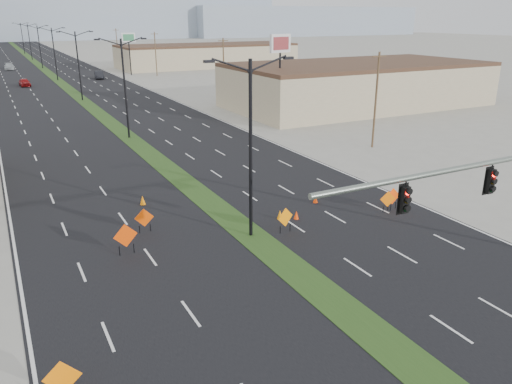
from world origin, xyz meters
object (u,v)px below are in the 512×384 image
construction_sign_5 (388,200)px  cone_0 (280,215)px  construction_sign_2 (144,219)px  cone_3 (143,200)px  streetlight_4 (40,45)px  streetlight_5 (30,41)px  construction_sign_1 (126,237)px  streetlight_6 (22,37)px  car_far (9,67)px  streetlight_0 (251,145)px  construction_sign_0 (62,379)px  pole_sign_east_near (280,49)px  cone_1 (296,215)px  cone_2 (315,199)px  car_left (25,83)px  streetlight_1 (125,86)px  car_mid (99,75)px  streetlight_2 (78,64)px  construction_sign_3 (285,218)px  construction_sign_4 (393,197)px  pole_sign_east_far (129,41)px  streetlight_3 (54,52)px

construction_sign_5 → cone_0: bearing=178.7°
construction_sign_2 → cone_3: bearing=83.6°
streetlight_4 → streetlight_5: 28.00m
construction_sign_1 → construction_sign_5: construction_sign_1 is taller
streetlight_6 → car_far: bearing=-97.5°
streetlight_0 → construction_sign_0: bearing=-142.0°
streetlight_0 → construction_sign_0: (-11.50, -9.00, -4.45)m
streetlight_6 → pole_sign_east_near: (20.07, -136.90, 2.81)m
construction_sign_0 → cone_1: (15.17, 9.90, -0.69)m
construction_sign_0 → cone_2: size_ratio=2.95×
construction_sign_1 → construction_sign_2: bearing=49.6°
streetlight_5 → car_left: 63.00m
streetlight_1 → car_mid: streetlight_1 is taller
streetlight_1 → cone_1: streetlight_1 is taller
streetlight_2 → streetlight_0: bearing=-90.0°
construction_sign_1 → construction_sign_3: 9.11m
streetlight_0 → construction_sign_4: size_ratio=6.73×
streetlight_0 → pole_sign_east_near: size_ratio=1.00×
cone_1 → cone_3: bearing=138.2°
car_mid → construction_sign_0: size_ratio=2.81×
cone_0 → cone_2: 3.90m
cone_2 → construction_sign_2: bearing=177.2°
cone_1 → streetlight_5: bearing=91.5°
streetlight_1 → construction_sign_0: 39.00m
cone_2 → pole_sign_east_far: pole_sign_east_far is taller
construction_sign_4 → construction_sign_1: bearing=178.2°
streetlight_4 → cone_2: (6.39, -109.24, -5.14)m
car_left → cone_1: 77.28m
streetlight_0 → car_left: (-6.48, 77.51, -4.72)m
streetlight_4 → construction_sign_3: (2.00, -112.53, -4.51)m
cone_0 → cone_3: 9.53m
construction_sign_0 → streetlight_2: bearing=90.1°
construction_sign_3 → cone_1: construction_sign_3 is taller
construction_sign_0 → cone_2: construction_sign_0 is taller
cone_0 → cone_2: bearing=21.0°
streetlight_4 → streetlight_5: same height
streetlight_5 → construction_sign_5: bearing=-86.1°
construction_sign_4 → cone_0: construction_sign_4 is taller
streetlight_2 → construction_sign_2: streetlight_2 is taller
construction_sign_2 → streetlight_4: bearing=94.9°
streetlight_2 → construction_sign_1: size_ratio=5.70×
car_far → car_mid: bearing=-60.4°
car_left → cone_2: car_left is taller
streetlight_2 → construction_sign_0: streetlight_2 is taller
streetlight_0 → pole_sign_east_near: (20.07, 31.10, 2.81)m
streetlight_2 → pole_sign_east_near: pole_sign_east_near is taller
streetlight_2 → cone_3: 48.54m
cone_0 → streetlight_3: bearing=91.9°
streetlight_4 → pole_sign_east_near: size_ratio=1.00×
construction_sign_4 → construction_sign_5: size_ratio=1.05×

